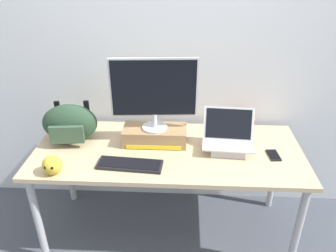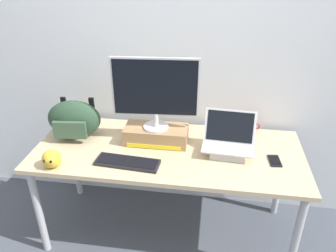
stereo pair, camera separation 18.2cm
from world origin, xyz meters
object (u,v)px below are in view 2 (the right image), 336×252
at_px(messenger_backpack, 74,119).
at_px(open_laptop, 228,145).
at_px(cell_phone, 275,161).
at_px(plush_toy, 52,159).
at_px(coffee_mug, 249,126).
at_px(toner_box_yellow, 156,135).
at_px(desktop_monitor, 155,91).
at_px(external_keyboard, 127,162).

bearing_deg(messenger_backpack, open_laptop, -9.00).
distance_m(cell_phone, plush_toy, 1.42).
height_order(messenger_backpack, coffee_mug, messenger_backpack).
height_order(toner_box_yellow, desktop_monitor, desktop_monitor).
bearing_deg(messenger_backpack, plush_toy, -95.01).
bearing_deg(toner_box_yellow, cell_phone, -9.46).
bearing_deg(plush_toy, open_laptop, 16.58).
bearing_deg(toner_box_yellow, external_keyboard, -114.31).
bearing_deg(open_laptop, coffee_mug, 66.05).
relative_size(open_laptop, external_keyboard, 0.84).
relative_size(toner_box_yellow, open_laptop, 1.25).
bearing_deg(coffee_mug, open_laptop, -117.62).
bearing_deg(plush_toy, toner_box_yellow, 33.75).
bearing_deg(toner_box_yellow, coffee_mug, 19.32).
bearing_deg(toner_box_yellow, desktop_monitor, -84.40).
bearing_deg(coffee_mug, plush_toy, -153.39).
bearing_deg(cell_phone, plush_toy, -174.43).
xyz_separation_m(toner_box_yellow, open_laptop, (0.50, -0.07, 0.00)).
xyz_separation_m(toner_box_yellow, desktop_monitor, (0.00, -0.00, 0.33)).
distance_m(toner_box_yellow, cell_phone, 0.81).
height_order(desktop_monitor, open_laptop, desktop_monitor).
relative_size(open_laptop, coffee_mug, 2.80).
xyz_separation_m(coffee_mug, cell_phone, (0.14, -0.36, -0.05)).
bearing_deg(cell_phone, external_keyboard, -175.16).
xyz_separation_m(desktop_monitor, open_laptop, (0.50, -0.07, -0.33)).
xyz_separation_m(toner_box_yellow, external_keyboard, (-0.13, -0.30, -0.05)).
distance_m(open_laptop, messenger_backpack, 1.10).
height_order(external_keyboard, plush_toy, plush_toy).
xyz_separation_m(messenger_backpack, coffee_mug, (1.25, 0.23, -0.08)).
bearing_deg(cell_phone, messenger_backpack, 169.56).
height_order(open_laptop, cell_phone, open_laptop).
distance_m(external_keyboard, plush_toy, 0.47).
relative_size(coffee_mug, plush_toy, 1.05).
relative_size(messenger_backpack, plush_toy, 3.31).
distance_m(toner_box_yellow, coffee_mug, 0.70).
bearing_deg(plush_toy, cell_phone, 10.64).
xyz_separation_m(external_keyboard, cell_phone, (0.93, 0.16, -0.01)).
height_order(open_laptop, messenger_backpack, same).
bearing_deg(cell_phone, toner_box_yellow, 165.47).
bearing_deg(plush_toy, coffee_mug, 26.61).
bearing_deg(messenger_backpack, external_keyboard, -38.09).
bearing_deg(messenger_backpack, desktop_monitor, -5.35).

